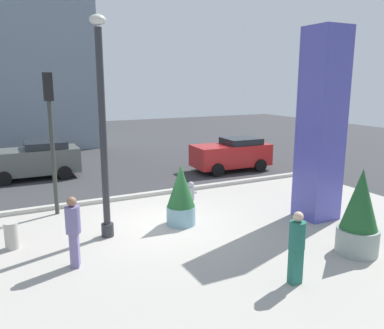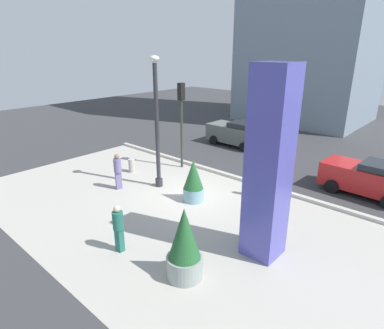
% 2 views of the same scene
% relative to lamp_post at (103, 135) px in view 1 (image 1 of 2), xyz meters
% --- Properties ---
extents(ground_plane, '(60.00, 60.00, 0.00)m').
position_rel_lamp_post_xyz_m(ground_plane, '(1.82, 4.21, -3.02)').
color(ground_plane, '#38383A').
extents(plaza_pavement, '(18.00, 10.00, 0.02)m').
position_rel_lamp_post_xyz_m(plaza_pavement, '(1.82, -1.79, -3.02)').
color(plaza_pavement, '#ADA89E').
rests_on(plaza_pavement, ground_plane).
extents(curb_strip, '(18.00, 0.24, 0.16)m').
position_rel_lamp_post_xyz_m(curb_strip, '(1.82, 3.33, -2.94)').
color(curb_strip, '#B7B2A8').
rests_on(curb_strip, ground_plane).
extents(lamp_post, '(0.44, 0.44, 6.20)m').
position_rel_lamp_post_xyz_m(lamp_post, '(0.00, 0.00, 0.00)').
color(lamp_post, '#2D2D33').
rests_on(lamp_post, ground_plane).
extents(art_pillar_blue, '(1.13, 1.13, 6.15)m').
position_rel_lamp_post_xyz_m(art_pillar_blue, '(6.68, -1.49, 0.05)').
color(art_pillar_blue, '#4C4CAD').
rests_on(art_pillar_blue, ground_plane).
extents(potted_plant_near_left, '(0.92, 0.92, 1.94)m').
position_rel_lamp_post_xyz_m(potted_plant_near_left, '(2.35, -0.08, -2.07)').
color(potted_plant_near_left, '#7AA8B7').
rests_on(potted_plant_near_left, ground_plane).
extents(potted_plant_mid_plaza, '(1.09, 1.09, 2.31)m').
position_rel_lamp_post_xyz_m(potted_plant_mid_plaza, '(5.58, -4.13, -1.94)').
color(potted_plant_mid_plaza, gray).
rests_on(potted_plant_mid_plaza, ground_plane).
extents(fire_hydrant, '(0.36, 0.26, 0.75)m').
position_rel_lamp_post_xyz_m(fire_hydrant, '(3.78, 2.04, -2.65)').
color(fire_hydrant, '#99999E').
rests_on(fire_hydrant, ground_plane).
extents(concrete_bollard, '(0.36, 0.36, 0.75)m').
position_rel_lamp_post_xyz_m(concrete_bollard, '(-2.55, 0.33, -2.64)').
color(concrete_bollard, '#B2ADA3').
rests_on(concrete_bollard, ground_plane).
extents(traffic_light_corner, '(0.28, 0.42, 4.76)m').
position_rel_lamp_post_xyz_m(traffic_light_corner, '(-1.03, 2.76, 0.19)').
color(traffic_light_corner, '#333833').
rests_on(traffic_light_corner, ground_plane).
extents(car_curb_east, '(4.01, 2.11, 1.65)m').
position_rel_lamp_post_xyz_m(car_curb_east, '(7.99, 5.76, -2.16)').
color(car_curb_east, red).
rests_on(car_curb_east, ground_plane).
extents(car_curb_west, '(4.16, 2.11, 1.72)m').
position_rel_lamp_post_xyz_m(car_curb_west, '(-1.19, 8.57, -2.13)').
color(car_curb_west, '#565B56').
rests_on(car_curb_west, ground_plane).
extents(pedestrian_on_sidewalk, '(0.46, 0.46, 1.79)m').
position_rel_lamp_post_xyz_m(pedestrian_on_sidewalk, '(-1.21, -1.53, -2.02)').
color(pedestrian_on_sidewalk, slate).
rests_on(pedestrian_on_sidewalk, ground_plane).
extents(pedestrian_crossing, '(0.37, 0.37, 1.70)m').
position_rel_lamp_post_xyz_m(pedestrian_crossing, '(3.04, -4.61, -2.07)').
color(pedestrian_crossing, '#236656').
rests_on(pedestrian_crossing, ground_plane).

